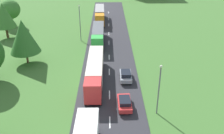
# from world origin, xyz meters

# --- Properties ---
(road) EXTENTS (10.00, 140.00, 0.06)m
(road) POSITION_xyz_m (0.00, 24.50, 0.03)
(road) COLOR #2B2B30
(road) RESTS_ON ground
(truck_second) EXTENTS (2.51, 14.79, 3.55)m
(truck_second) POSITION_xyz_m (-2.38, 35.16, 2.10)
(truck_second) COLOR red
(truck_second) RESTS_ON road
(truck_third) EXTENTS (2.57, 12.67, 3.52)m
(truck_third) POSITION_xyz_m (-2.46, 52.47, 2.08)
(truck_third) COLOR green
(truck_third) RESTS_ON road
(truck_fourth) EXTENTS (2.80, 12.81, 3.69)m
(truck_fourth) POSITION_xyz_m (-2.56, 69.66, 2.18)
(truck_fourth) COLOR orange
(truck_fourth) RESTS_ON road
(car_third) EXTENTS (1.97, 4.10, 1.52)m
(car_third) POSITION_xyz_m (2.10, 27.78, 0.85)
(car_third) COLOR red
(car_third) RESTS_ON road
(car_fourth) EXTENTS (1.92, 4.05, 1.62)m
(car_fourth) POSITION_xyz_m (2.76, 35.63, 0.89)
(car_fourth) COLOR #8C939E
(car_fourth) RESTS_ON road
(lamppost_second) EXTENTS (0.36, 0.36, 7.40)m
(lamppost_second) POSITION_xyz_m (6.46, 26.46, 4.17)
(lamppost_second) COLOR slate
(lamppost_second) RESTS_ON ground
(lamppost_third) EXTENTS (0.36, 0.36, 8.41)m
(lamppost_third) POSITION_xyz_m (-6.59, 54.40, 4.69)
(lamppost_third) COLOR slate
(lamppost_third) RESTS_ON ground
(tree_oak) EXTENTS (5.20, 5.20, 7.18)m
(tree_oak) POSITION_xyz_m (-26.52, 66.32, 4.57)
(tree_oak) COLOR #513823
(tree_oak) RESTS_ON ground
(tree_birch) EXTENTS (5.65, 5.65, 8.53)m
(tree_birch) POSITION_xyz_m (-15.78, 42.66, 5.41)
(tree_birch) COLOR #513823
(tree_birch) RESTS_ON ground
(tree_elm) EXTENTS (5.22, 5.22, 8.39)m
(tree_elm) POSITION_xyz_m (-24.62, 56.81, 5.50)
(tree_elm) COLOR #513823
(tree_elm) RESTS_ON ground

